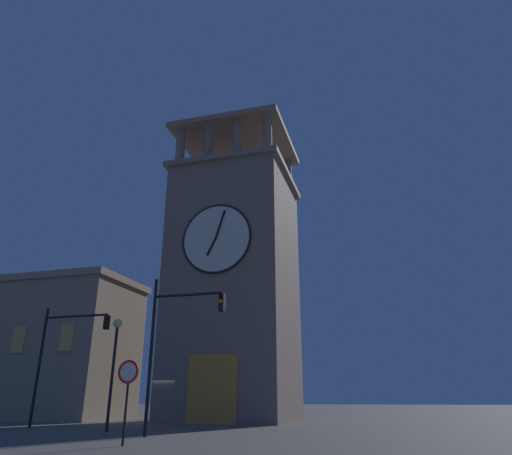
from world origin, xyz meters
TOP-DOWN VIEW (x-y plane):
  - ground_plane at (0.00, 0.00)m, footprint 200.00×200.00m
  - clocktower at (-3.75, -3.01)m, footprint 8.72×8.88m
  - adjacent_wing_building at (14.49, -1.79)m, footprint 19.99×7.30m
  - traffic_signal_near at (-5.57, 10.56)m, footprint 3.33×0.41m
  - traffic_signal_mid at (3.01, 6.68)m, footprint 4.14×0.41m
  - street_lamp at (-1.41, 8.32)m, footprint 0.44×0.44m
  - no_horn_sign at (-5.74, 14.13)m, footprint 0.78×0.14m

SIDE VIEW (x-z plane):
  - ground_plane at x=0.00m, z-range 0.00..0.00m
  - no_horn_sign at x=-5.74m, z-range 0.75..3.44m
  - street_lamp at x=-1.41m, z-range 1.02..6.20m
  - traffic_signal_near at x=-5.57m, z-range 0.86..7.32m
  - traffic_signal_mid at x=3.01m, z-range 1.01..7.31m
  - adjacent_wing_building at x=14.49m, z-range 0.02..10.14m
  - clocktower at x=-3.75m, z-range -2.38..21.28m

